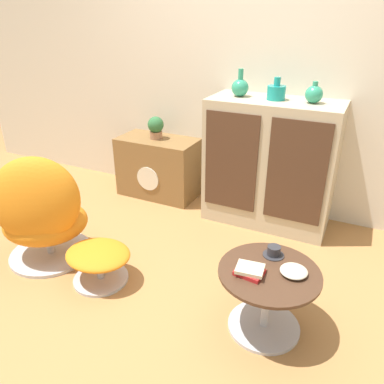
# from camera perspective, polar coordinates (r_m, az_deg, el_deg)

# --- Properties ---
(ground_plane) EXTENTS (12.00, 12.00, 0.00)m
(ground_plane) POSITION_cam_1_polar(r_m,az_deg,el_deg) (2.56, -4.06, -14.37)
(ground_plane) COLOR #A87542
(wall_back) EXTENTS (6.40, 0.06, 2.60)m
(wall_back) POSITION_cam_1_polar(r_m,az_deg,el_deg) (3.32, 8.48, 19.42)
(wall_back) COLOR beige
(wall_back) RESTS_ON ground_plane
(sideboard) EXTENTS (1.03, 0.49, 1.04)m
(sideboard) POSITION_cam_1_polar(r_m,az_deg,el_deg) (3.15, 11.80, 4.25)
(sideboard) COLOR tan
(sideboard) RESTS_ON ground_plane
(tv_console) EXTENTS (0.76, 0.41, 0.57)m
(tv_console) POSITION_cam_1_polar(r_m,az_deg,el_deg) (3.67, -5.12, 3.81)
(tv_console) COLOR brown
(tv_console) RESTS_ON ground_plane
(egg_chair) EXTENTS (0.79, 0.77, 0.83)m
(egg_chair) POSITION_cam_1_polar(r_m,az_deg,el_deg) (2.82, -21.98, -3.06)
(egg_chair) COLOR #B7B7BC
(egg_chair) RESTS_ON ground_plane
(ottoman) EXTENTS (0.44, 0.38, 0.25)m
(ottoman) POSITION_cam_1_polar(r_m,az_deg,el_deg) (2.59, -14.06, -9.79)
(ottoman) COLOR #B7B7BC
(ottoman) RESTS_ON ground_plane
(coffee_table) EXTENTS (0.55, 0.55, 0.40)m
(coffee_table) POSITION_cam_1_polar(r_m,az_deg,el_deg) (2.18, 11.36, -15.03)
(coffee_table) COLOR #B7B7BC
(coffee_table) RESTS_ON ground_plane
(vase_leftmost) EXTENTS (0.13, 0.13, 0.21)m
(vase_leftmost) POSITION_cam_1_polar(r_m,az_deg,el_deg) (3.08, 7.34, 15.57)
(vase_leftmost) COLOR #2D8E6B
(vase_leftmost) RESTS_ON sideboard
(vase_inner_left) EXTENTS (0.14, 0.14, 0.17)m
(vase_inner_left) POSITION_cam_1_polar(r_m,az_deg,el_deg) (3.00, 12.72, 14.64)
(vase_inner_left) COLOR teal
(vase_inner_left) RESTS_ON sideboard
(vase_inner_right) EXTENTS (0.13, 0.13, 0.16)m
(vase_inner_right) POSITION_cam_1_polar(r_m,az_deg,el_deg) (2.95, 18.09, 13.99)
(vase_inner_right) COLOR #2D8E6B
(vase_inner_right) RESTS_ON sideboard
(potted_plant) EXTENTS (0.15, 0.15, 0.21)m
(potted_plant) POSITION_cam_1_polar(r_m,az_deg,el_deg) (3.55, -5.54, 9.84)
(potted_plant) COLOR #996B4C
(potted_plant) RESTS_ON tv_console
(teacup) EXTENTS (0.12, 0.12, 0.06)m
(teacup) POSITION_cam_1_polar(r_m,az_deg,el_deg) (2.19, 12.34, -8.89)
(teacup) COLOR #2D2D33
(teacup) RESTS_ON coffee_table
(book_stack) EXTENTS (0.16, 0.13, 0.04)m
(book_stack) POSITION_cam_1_polar(r_m,az_deg,el_deg) (2.03, 8.78, -11.76)
(book_stack) COLOR red
(book_stack) RESTS_ON coffee_table
(bowl) EXTENTS (0.15, 0.15, 0.04)m
(bowl) POSITION_cam_1_polar(r_m,az_deg,el_deg) (2.08, 15.25, -11.54)
(bowl) COLOR beige
(bowl) RESTS_ON coffee_table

